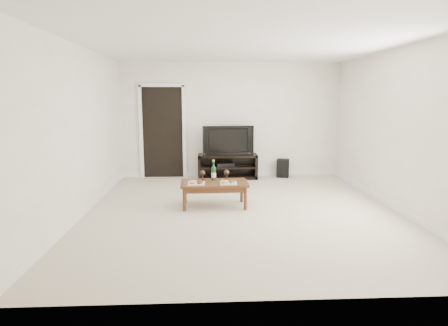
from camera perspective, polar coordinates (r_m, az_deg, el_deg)
The scene contains 14 objects.
floor at distance 6.13m, azimuth 2.72°, elevation -7.24°, with size 5.50×5.50×0.00m, color beige.
back_wall at distance 8.63m, azimuth 1.01°, elevation 6.52°, with size 5.00×0.04×2.60m, color white.
ceiling at distance 5.92m, azimuth 2.93°, elevation 17.80°, with size 5.00×5.50×0.04m, color white.
doorway at distance 8.66m, azimuth -9.31°, elevation 4.57°, with size 0.90×0.02×2.05m, color black.
media_console at distance 8.48m, azimuth 0.54°, elevation -0.52°, with size 1.33×0.45×0.55m, color black.
television at distance 8.39m, azimuth 0.54°, elevation 3.53°, with size 1.14×0.15×0.66m, color black.
av_receiver at distance 8.46m, azimuth 0.06°, elevation -0.21°, with size 0.40×0.30×0.08m, color black.
subwoofer at distance 8.75m, azimuth 8.97°, elevation -0.77°, with size 0.28×0.28×0.41m, color black.
coffee_table at distance 6.30m, azimuth -1.50°, elevation -4.77°, with size 1.11×0.61×0.42m, color #532D17.
plate_left at distance 6.11m, azimuth -4.24°, elevation -2.90°, with size 0.27×0.27×0.07m, color white.
plate_right at distance 6.14m, azimuth 0.66°, elevation -2.82°, with size 0.27×0.27×0.07m, color white.
wine_bottle at distance 6.37m, azimuth -1.60°, elevation -1.05°, with size 0.07×0.07×0.35m, color #0F391A.
goblet_left at distance 6.40m, azimuth -3.26°, elevation -1.84°, with size 0.09×0.09×0.17m, color #36261D, non-canonical shape.
goblet_right at distance 6.43m, azimuth 0.39°, elevation -1.77°, with size 0.09×0.09×0.17m, color #36261D, non-canonical shape.
Camera 1 is at (-0.58, -5.83, 1.80)m, focal length 30.00 mm.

